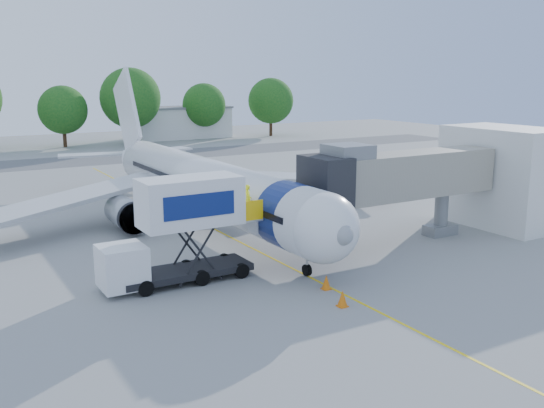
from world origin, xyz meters
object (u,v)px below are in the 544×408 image
jet_bridge (392,177)px  catering_hiloader (179,231)px  aircraft (202,184)px  ground_tug (468,307)px

jet_bridge → catering_hiloader: bearing=-180.0°
catering_hiloader → aircraft: bearing=60.6°
aircraft → jet_bridge: aircraft is taller
aircraft → jet_bridge: 13.77m
jet_bridge → aircraft: bearing=125.7°
catering_hiloader → jet_bridge: bearing=0.0°
aircraft → ground_tug: aircraft is taller
jet_bridge → ground_tug: bearing=-116.0°
aircraft → ground_tug: (2.40, -22.57, -2.15)m
jet_bridge → catering_hiloader: jet_bridge is taller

